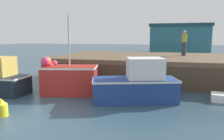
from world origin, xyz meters
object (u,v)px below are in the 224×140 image
at_px(fishing_boat_near_right, 69,78).
at_px(dockworker, 184,43).
at_px(fishing_boat_mid, 137,85).
at_px(mooring_buoy_foreground, 1,108).

distance_m(fishing_boat_near_right, dockworker, 8.53).
bearing_deg(fishing_boat_near_right, fishing_boat_mid, -7.91).
relative_size(dockworker, mooring_buoy_foreground, 2.59).
xyz_separation_m(fishing_boat_mid, dockworker, (2.43, 6.38, 1.69)).
bearing_deg(mooring_buoy_foreground, dockworker, 53.67).
relative_size(fishing_boat_near_right, fishing_boat_mid, 0.98).
relative_size(fishing_boat_mid, dockworker, 2.31).
xyz_separation_m(fishing_boat_near_right, dockworker, (5.94, 5.89, 1.66)).
distance_m(fishing_boat_mid, mooring_buoy_foreground, 5.46).
height_order(dockworker, mooring_buoy_foreground, dockworker).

